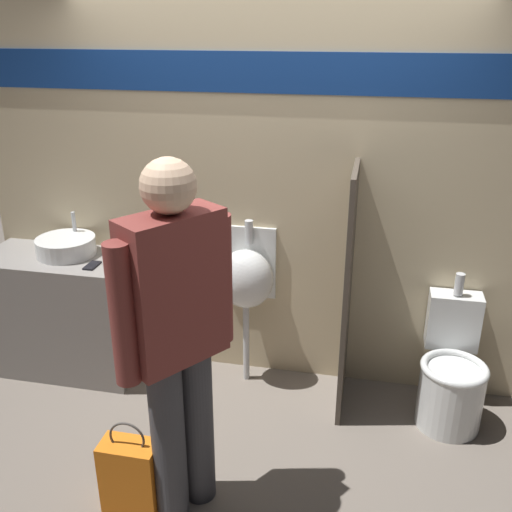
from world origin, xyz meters
name	(u,v)px	position (x,y,z in m)	size (l,w,h in m)	color
ground_plane	(251,417)	(0.00, 0.00, 0.00)	(16.00, 16.00, 0.00)	#70665B
display_wall	(270,187)	(0.00, 0.60, 1.36)	(3.99, 0.07, 2.70)	beige
sink_counter	(65,313)	(-1.42, 0.31, 0.43)	(1.05, 0.52, 0.87)	gray
sink_basin	(66,246)	(-1.37, 0.36, 0.93)	(0.40, 0.40, 0.26)	silver
cell_phone	(92,265)	(-1.10, 0.21, 0.87)	(0.07, 0.14, 0.01)	black
divider_near_counter	(347,294)	(0.55, 0.30, 0.79)	(0.03, 0.54, 1.58)	#4C4238
urinal_near_counter	(246,278)	(-0.12, 0.43, 0.77)	(0.37, 0.30, 1.15)	silver
toilet	(451,377)	(1.22, 0.26, 0.30)	(0.40, 0.57, 0.92)	silver
person_in_vest	(177,334)	(-0.18, -0.75, 1.02)	(0.44, 0.55, 1.84)	#3D3D42
shopping_bag	(131,475)	(-0.44, -0.83, 0.21)	(0.29, 0.16, 0.54)	orange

